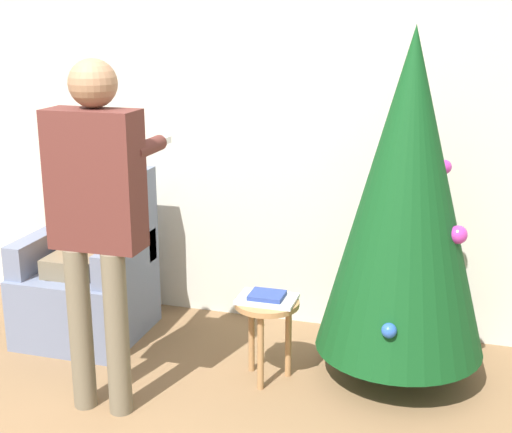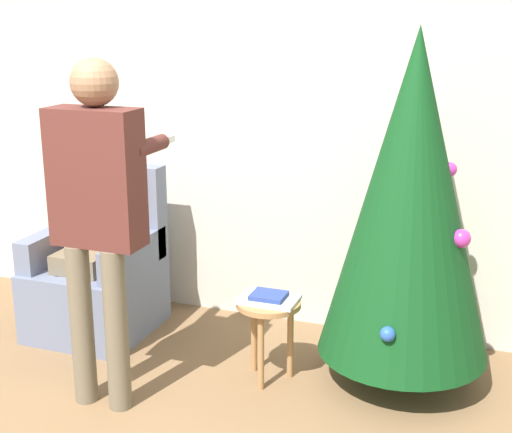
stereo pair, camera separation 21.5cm
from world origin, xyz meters
name	(u,v)px [view 1 (the left image)]	position (x,y,z in m)	size (l,w,h in m)	color
wall_back	(236,117)	(0.00, 2.23, 1.35)	(8.00, 0.06, 2.70)	beige
christmas_tree	(407,195)	(1.15, 1.63, 1.06)	(0.93, 0.93, 1.94)	brown
armchair	(89,280)	(-0.81, 1.67, 0.36)	(0.70, 0.72, 1.05)	slate
person_seated	(83,230)	(-0.81, 1.64, 0.70)	(0.36, 0.46, 1.27)	#6B604C
person_standing	(97,205)	(-0.28, 0.90, 1.09)	(0.47, 0.57, 1.79)	#6B604C
side_stool	(267,315)	(0.45, 1.39, 0.38)	(0.36, 0.36, 0.47)	#A37547
laptop	(267,299)	(0.45, 1.39, 0.48)	(0.32, 0.22, 0.02)	silver
book	(267,295)	(0.45, 1.39, 0.50)	(0.19, 0.16, 0.02)	navy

